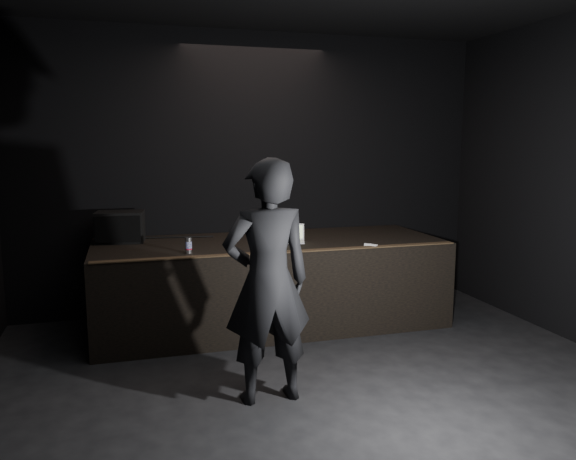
{
  "coord_description": "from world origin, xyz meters",
  "views": [
    {
      "loc": [
        -1.59,
        -3.52,
        2.14
      ],
      "look_at": [
        0.1,
        2.3,
        1.19
      ],
      "focal_mm": 35.0,
      "sensor_mm": 36.0,
      "label": 1
    }
  ],
  "objects_px": {
    "beer_can": "(189,245)",
    "laptop": "(292,237)",
    "stage_riser": "(270,282)",
    "stage_monitor": "(120,227)",
    "person": "(267,282)"
  },
  "relations": [
    {
      "from": "beer_can",
      "to": "laptop",
      "type": "bearing_deg",
      "value": 16.41
    },
    {
      "from": "stage_monitor",
      "to": "person",
      "type": "distance_m",
      "value": 2.61
    },
    {
      "from": "stage_monitor",
      "to": "laptop",
      "type": "distance_m",
      "value": 1.98
    },
    {
      "from": "stage_riser",
      "to": "beer_can",
      "type": "distance_m",
      "value": 1.25
    },
    {
      "from": "stage_riser",
      "to": "person",
      "type": "distance_m",
      "value": 2.05
    },
    {
      "from": "stage_monitor",
      "to": "stage_riser",
      "type": "bearing_deg",
      "value": -6.34
    },
    {
      "from": "stage_monitor",
      "to": "beer_can",
      "type": "distance_m",
      "value": 1.13
    },
    {
      "from": "stage_monitor",
      "to": "person",
      "type": "height_order",
      "value": "person"
    },
    {
      "from": "laptop",
      "to": "person",
      "type": "xyz_separation_m",
      "value": [
        -0.74,
        -1.8,
        -0.04
      ]
    },
    {
      "from": "stage_monitor",
      "to": "laptop",
      "type": "height_order",
      "value": "stage_monitor"
    },
    {
      "from": "person",
      "to": "stage_riser",
      "type": "bearing_deg",
      "value": -107.66
    },
    {
      "from": "stage_riser",
      "to": "stage_monitor",
      "type": "xyz_separation_m",
      "value": [
        -1.67,
        0.4,
        0.68
      ]
    },
    {
      "from": "stage_riser",
      "to": "stage_monitor",
      "type": "height_order",
      "value": "stage_monitor"
    },
    {
      "from": "stage_riser",
      "to": "stage_monitor",
      "type": "bearing_deg",
      "value": 166.43
    },
    {
      "from": "stage_monitor",
      "to": "beer_can",
      "type": "bearing_deg",
      "value": -45.37
    }
  ]
}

